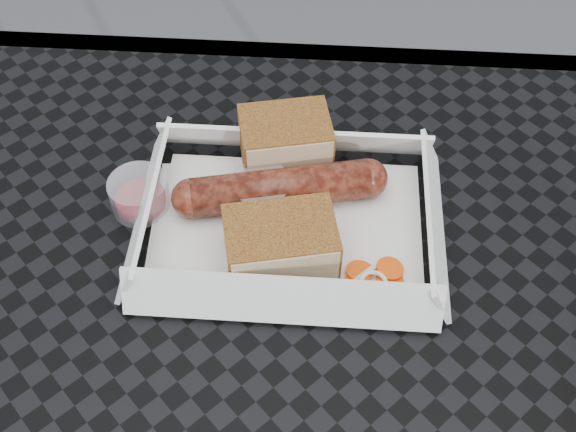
% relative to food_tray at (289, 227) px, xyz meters
% --- Properties ---
extents(food_tray, '(0.22, 0.15, 0.00)m').
position_rel_food_tray_xyz_m(food_tray, '(0.00, 0.00, 0.00)').
color(food_tray, white).
rests_on(food_tray, patio_table).
extents(bratwurst, '(0.18, 0.07, 0.03)m').
position_rel_food_tray_xyz_m(bratwurst, '(-0.01, 0.03, 0.02)').
color(bratwurst, maroon).
rests_on(bratwurst, food_tray).
extents(bread_near, '(0.09, 0.07, 0.05)m').
position_rel_food_tray_xyz_m(bread_near, '(-0.01, 0.07, 0.03)').
color(bread_near, brown).
rests_on(bread_near, food_tray).
extents(bread_far, '(0.10, 0.07, 0.04)m').
position_rel_food_tray_xyz_m(bread_far, '(-0.00, -0.03, 0.02)').
color(bread_far, brown).
rests_on(bread_far, food_tray).
extents(veg_garnish, '(0.03, 0.03, 0.00)m').
position_rel_food_tray_xyz_m(veg_garnish, '(0.07, -0.05, 0.00)').
color(veg_garnish, '#F24C0A').
rests_on(veg_garnish, food_tray).
extents(napkin, '(0.13, 0.13, 0.00)m').
position_rel_food_tray_xyz_m(napkin, '(-0.06, 0.01, -0.00)').
color(napkin, white).
rests_on(napkin, patio_table).
extents(condiment_cup_sauce, '(0.05, 0.05, 0.03)m').
position_rel_food_tray_xyz_m(condiment_cup_sauce, '(-0.13, 0.02, 0.01)').
color(condiment_cup_sauce, maroon).
rests_on(condiment_cup_sauce, patio_table).
extents(condiment_cup_empty, '(0.05, 0.05, 0.03)m').
position_rel_food_tray_xyz_m(condiment_cup_empty, '(-0.02, 0.02, 0.01)').
color(condiment_cup_empty, silver).
rests_on(condiment_cup_empty, patio_table).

